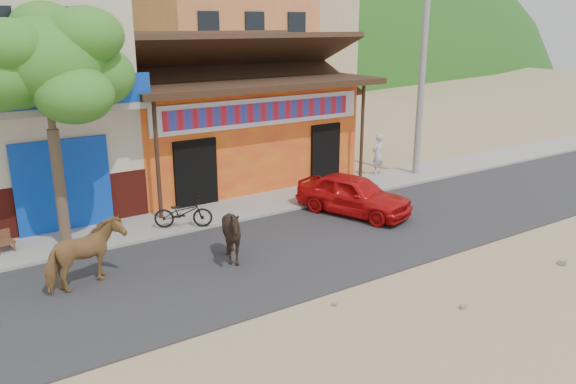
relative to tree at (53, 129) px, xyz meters
name	(u,v)px	position (x,y,z in m)	size (l,w,h in m)	color
ground	(347,289)	(4.60, -5.80, -3.12)	(120.00, 120.00, 0.00)	#9E825B
road	(285,251)	(4.60, -3.30, -3.10)	(60.00, 5.00, 0.04)	#28282B
sidewalk	(223,212)	(4.60, 0.20, -3.06)	(60.00, 2.00, 0.12)	gray
dance_club	(220,130)	(6.60, 4.20, -1.32)	(8.00, 6.00, 3.60)	orange
apartment_front	(218,16)	(13.60, 18.20, 2.88)	(9.00, 9.00, 12.00)	#CC723F
apartment_rear	(287,31)	(22.60, 24.20, 1.88)	(8.00, 8.00, 10.00)	tan
tree	(53,129)	(0.00, 0.00, 0.00)	(3.00, 3.00, 6.00)	#2D721E
utility_pole	(423,66)	(12.80, 0.20, 1.00)	(0.24, 0.24, 8.00)	gray
cow_tan	(85,255)	(-0.12, -2.60, -2.35)	(0.79, 1.74, 1.47)	olive
cow_dark	(233,234)	(3.16, -3.21, -2.37)	(1.14, 1.29, 1.42)	black
red_car	(353,194)	(7.91, -2.00, -2.48)	(1.43, 3.55, 1.21)	red
scooter	(183,213)	(3.04, -0.50, -2.58)	(0.56, 1.61, 0.84)	black
pedestrian	(378,154)	(11.47, 0.90, -2.24)	(0.56, 0.37, 1.53)	silver
cafe_chair_right	(2,233)	(-1.40, 0.35, -2.52)	(0.45, 0.45, 0.95)	#53321B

